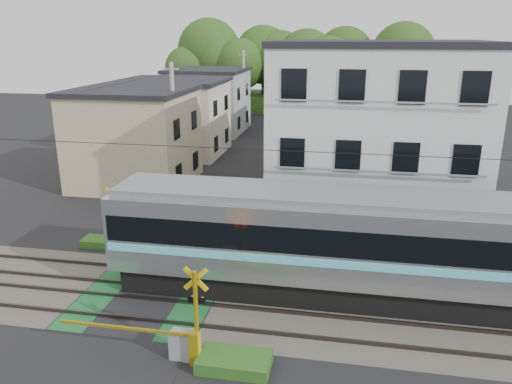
% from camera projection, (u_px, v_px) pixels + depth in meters
% --- Properties ---
extents(ground, '(120.00, 120.00, 0.00)m').
position_uv_depth(ground, '(151.00, 293.00, 19.34)').
color(ground, black).
extents(track_bed, '(120.00, 120.00, 0.14)m').
position_uv_depth(track_bed, '(151.00, 292.00, 19.33)').
color(track_bed, '#47423A').
rests_on(track_bed, ground).
extents(crossing_signal_near, '(4.74, 0.65, 3.09)m').
position_uv_depth(crossing_signal_near, '(184.00, 339.00, 15.25)').
color(crossing_signal_near, yellow).
rests_on(crossing_signal_near, ground).
extents(crossing_signal_far, '(4.74, 0.65, 3.09)m').
position_uv_depth(crossing_signal_far, '(127.00, 236.00, 22.99)').
color(crossing_signal_far, yellow).
rests_on(crossing_signal_far, ground).
extents(apartment_block, '(10.20, 8.36, 9.30)m').
position_uv_depth(apartment_block, '(374.00, 136.00, 25.34)').
color(apartment_block, silver).
rests_on(apartment_block, ground).
extents(houses_row, '(22.07, 31.35, 6.80)m').
position_uv_depth(houses_row, '(266.00, 112.00, 42.59)').
color(houses_row, '#C5B48B').
rests_on(houses_row, ground).
extents(tree_hill, '(40.00, 13.21, 11.59)m').
position_uv_depth(tree_hill, '(292.00, 66.00, 63.08)').
color(tree_hill, '#2E501A').
rests_on(tree_hill, ground).
extents(catenary, '(60.00, 5.04, 7.00)m').
position_uv_depth(catenary, '(308.00, 213.00, 17.20)').
color(catenary, '#2D2D33').
rests_on(catenary, ground).
extents(utility_poles, '(7.90, 42.00, 8.00)m').
position_uv_depth(utility_poles, '(244.00, 106.00, 39.83)').
color(utility_poles, '#A5A5A0').
rests_on(utility_poles, ground).
extents(pedestrian, '(0.61, 0.45, 1.55)m').
position_uv_depth(pedestrian, '(281.00, 122.00, 52.11)').
color(pedestrian, '#272D31').
rests_on(pedestrian, ground).
extents(weed_patches, '(10.25, 8.80, 0.40)m').
position_uv_depth(weed_patches, '(193.00, 294.00, 18.89)').
color(weed_patches, '#2D5E1E').
rests_on(weed_patches, ground).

